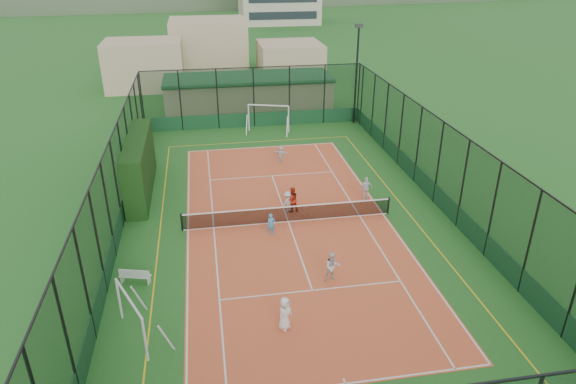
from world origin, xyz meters
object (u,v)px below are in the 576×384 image
(child_far_back, at_px, (281,154))
(coach, at_px, (292,200))
(clubhouse, at_px, (248,93))
(child_near_right, at_px, (332,267))
(white_bench, at_px, (135,275))
(child_near_left, at_px, (285,313))
(futsal_goal_near, at_px, (131,318))
(futsal_goal_far, at_px, (269,119))
(child_far_left, at_px, (288,202))
(child_far_right, at_px, (366,188))
(floodlight_ne, at_px, (356,75))
(child_near_mid, at_px, (271,224))

(child_far_back, relative_size, coach, 0.83)
(clubhouse, height_order, child_near_right, clubhouse)
(white_bench, xyz_separation_m, coach, (8.23, 5.67, 0.36))
(clubhouse, bearing_deg, child_near_left, -93.01)
(white_bench, distance_m, futsal_goal_near, 3.82)
(clubhouse, distance_m, child_near_left, 30.71)
(clubhouse, relative_size, coach, 10.13)
(futsal_goal_far, xyz_separation_m, child_far_left, (-0.84, -14.30, -0.46))
(clubhouse, height_order, child_far_right, clubhouse)
(floodlight_ne, bearing_deg, coach, -117.96)
(clubhouse, relative_size, child_far_left, 12.05)
(floodlight_ne, height_order, clubhouse, floodlight_ne)
(clubhouse, distance_m, child_near_right, 27.83)
(white_bench, bearing_deg, child_far_right, 42.11)
(child_near_mid, xyz_separation_m, child_far_back, (2.08, 9.91, 0.02))
(clubhouse, distance_m, child_far_left, 20.82)
(white_bench, distance_m, child_far_right, 14.43)
(child_far_back, bearing_deg, coach, 102.87)
(clubhouse, xyz_separation_m, child_near_mid, (-1.12, -23.20, -0.96))
(child_far_left, bearing_deg, coach, 145.55)
(floodlight_ne, bearing_deg, child_far_back, -134.09)
(child_far_right, relative_size, child_far_back, 1.16)
(futsal_goal_far, xyz_separation_m, child_far_back, (-0.06, -6.79, -0.48))
(child_near_left, relative_size, child_near_right, 0.99)
(clubhouse, height_order, futsal_goal_near, clubhouse)
(white_bench, bearing_deg, child_near_right, 6.85)
(futsal_goal_far, xyz_separation_m, coach, (-0.59, -14.30, -0.34))
(floodlight_ne, bearing_deg, futsal_goal_near, -122.96)
(child_far_left, bearing_deg, floodlight_ne, -153.13)
(child_far_right, xyz_separation_m, child_far_back, (-4.13, 6.69, -0.10))
(child_far_left, bearing_deg, futsal_goal_far, -127.80)
(coach, bearing_deg, floodlight_ne, -133.77)
(child_near_mid, xyz_separation_m, child_far_right, (6.21, 3.22, 0.12))
(futsal_goal_near, xyz_separation_m, child_far_back, (8.46, 16.95, -0.34))
(child_near_mid, bearing_deg, child_far_left, 57.39)
(child_far_back, bearing_deg, child_far_left, 100.99)
(child_near_mid, relative_size, child_far_right, 0.84)
(child_near_right, height_order, coach, coach)
(child_near_right, bearing_deg, child_near_left, -135.34)
(coach, bearing_deg, futsal_goal_near, 34.15)
(clubhouse, relative_size, futsal_goal_far, 4.44)
(child_far_left, bearing_deg, futsal_goal_near, 16.41)
(child_near_left, bearing_deg, child_far_right, 13.41)
(coach, bearing_deg, child_near_mid, 41.39)
(futsal_goal_far, bearing_deg, child_far_back, -73.14)
(child_near_left, height_order, child_far_right, child_near_left)
(child_far_back, bearing_deg, clubhouse, -68.96)
(clubhouse, xyz_separation_m, child_far_back, (0.96, -13.29, -0.95))
(futsal_goal_near, distance_m, futsal_goal_far, 25.22)
(futsal_goal_far, distance_m, child_far_right, 14.09)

